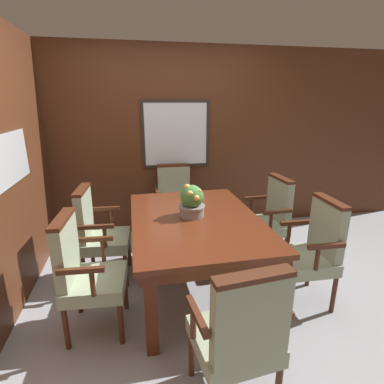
% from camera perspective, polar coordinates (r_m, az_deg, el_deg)
% --- Properties ---
extents(ground_plane, '(14.00, 14.00, 0.00)m').
position_cam_1_polar(ground_plane, '(2.99, 0.79, -19.29)').
color(ground_plane, '#93969E').
extents(wall_back, '(7.20, 0.08, 2.45)m').
position_cam_1_polar(wall_back, '(4.06, -4.12, 9.34)').
color(wall_back, '#4C2816').
rests_on(wall_back, ground_plane).
extents(dining_table, '(1.15, 1.65, 0.74)m').
position_cam_1_polar(dining_table, '(2.80, 0.62, -6.65)').
color(dining_table, '#562614').
rests_on(dining_table, ground_plane).
extents(chair_right_far, '(0.47, 0.53, 0.97)m').
position_cam_1_polar(chair_right_far, '(3.48, 14.44, -4.47)').
color(chair_right_far, '#472314').
rests_on(chair_right_far, ground_plane).
extents(chair_left_far, '(0.49, 0.54, 0.97)m').
position_cam_1_polar(chair_left_far, '(3.15, -17.51, -7.03)').
color(chair_left_far, '#472314').
rests_on(chair_left_far, ground_plane).
extents(chair_head_near, '(0.54, 0.50, 0.97)m').
position_cam_1_polar(chair_head_near, '(1.87, 9.08, -24.93)').
color(chair_head_near, '#472314').
rests_on(chair_head_near, ground_plane).
extents(chair_head_far, '(0.52, 0.46, 0.97)m').
position_cam_1_polar(chair_head_far, '(3.95, -3.25, -1.32)').
color(chair_head_far, '#472314').
rests_on(chair_head_far, ground_plane).
extents(chair_right_near, '(0.47, 0.53, 0.97)m').
position_cam_1_polar(chair_right_near, '(2.88, 21.99, -9.86)').
color(chair_right_near, '#472314').
rests_on(chair_right_near, ground_plane).
extents(chair_left_near, '(0.49, 0.54, 0.97)m').
position_cam_1_polar(chair_left_near, '(2.50, -19.83, -13.88)').
color(chair_left_near, '#472314').
rests_on(chair_left_near, ground_plane).
extents(potted_plant, '(0.24, 0.24, 0.31)m').
position_cam_1_polar(potted_plant, '(2.75, -0.11, -1.83)').
color(potted_plant, gray).
rests_on(potted_plant, dining_table).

